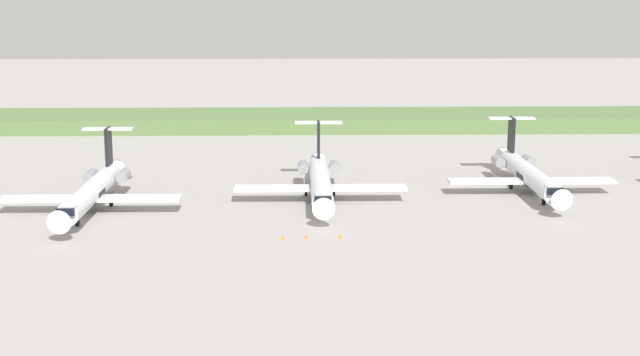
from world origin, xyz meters
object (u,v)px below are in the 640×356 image
at_px(safety_cone_front_marker, 283,237).
at_px(safety_cone_mid_marker, 307,236).
at_px(regional_jet_fourth, 528,174).
at_px(regional_jet_second, 92,190).
at_px(safety_cone_rear_marker, 340,236).
at_px(regional_jet_third, 320,180).

xyz_separation_m(safety_cone_front_marker, safety_cone_mid_marker, (2.65, 0.19, 0.00)).
bearing_deg(safety_cone_mid_marker, regional_jet_fourth, 36.73).
xyz_separation_m(regional_jet_second, safety_cone_rear_marker, (30.91, -14.03, -2.26)).
xyz_separation_m(regional_jet_third, safety_cone_rear_marker, (1.78, -19.34, -2.26)).
height_order(regional_jet_second, safety_cone_mid_marker, regional_jet_second).
xyz_separation_m(regional_jet_fourth, safety_cone_rear_marker, (-27.28, -23.12, -2.26)).
bearing_deg(safety_cone_rear_marker, safety_cone_front_marker, -177.59).
distance_m(regional_jet_fourth, safety_cone_mid_marker, 38.86).
relative_size(regional_jet_second, regional_jet_third, 1.00).
relative_size(safety_cone_front_marker, safety_cone_mid_marker, 1.00).
bearing_deg(safety_cone_mid_marker, safety_cone_rear_marker, 1.22).
distance_m(safety_cone_front_marker, safety_cone_mid_marker, 2.66).
distance_m(regional_jet_third, safety_cone_front_marker, 20.29).
distance_m(regional_jet_second, regional_jet_fourth, 58.89).
height_order(regional_jet_fourth, safety_cone_rear_marker, regional_jet_fourth).
height_order(regional_jet_second, regional_jet_third, same).
bearing_deg(safety_cone_rear_marker, regional_jet_fourth, 40.28).
xyz_separation_m(safety_cone_mid_marker, safety_cone_rear_marker, (3.81, 0.08, 0.00)).
xyz_separation_m(safety_cone_front_marker, safety_cone_rear_marker, (6.47, 0.27, 0.00)).
xyz_separation_m(regional_jet_second, regional_jet_fourth, (58.19, 9.09, 0.00)).
height_order(regional_jet_fourth, safety_cone_front_marker, regional_jet_fourth).
distance_m(safety_cone_mid_marker, safety_cone_rear_marker, 3.81).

